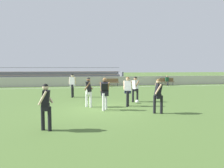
{
  "coord_description": "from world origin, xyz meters",
  "views": [
    {
      "loc": [
        -1.46,
        -11.11,
        2.19
      ],
      "look_at": [
        1.18,
        3.27,
        1.06
      ],
      "focal_mm": 34.58,
      "sensor_mm": 36.0,
      "label": 1
    }
  ],
  "objects_px": {
    "bench_near_bin": "(111,82)",
    "player_dark_deep_cover": "(46,103)",
    "player_white_on_ball": "(72,83)",
    "player_dark_dropping_back": "(89,90)",
    "player_dark_wide_right": "(158,93)",
    "player_dark_overlapping": "(105,91)",
    "bench_near_wall_gap": "(167,81)",
    "bleacher_stand": "(53,78)",
    "player_white_challenging": "(135,87)",
    "spectator_seated": "(167,80)",
    "player_white_pressing_high": "(128,89)",
    "soccer_ball": "(137,102)"
  },
  "relations": [
    {
      "from": "player_white_on_ball",
      "to": "player_dark_wide_right",
      "type": "bearing_deg",
      "value": -58.27
    },
    {
      "from": "bleacher_stand",
      "to": "soccer_ball",
      "type": "xyz_separation_m",
      "value": [
        6.23,
        -15.22,
        -0.8
      ]
    },
    {
      "from": "bleacher_stand",
      "to": "spectator_seated",
      "type": "xyz_separation_m",
      "value": [
        13.66,
        -3.33,
        -0.21
      ]
    },
    {
      "from": "player_white_challenging",
      "to": "player_white_on_ball",
      "type": "xyz_separation_m",
      "value": [
        -3.93,
        2.9,
        0.07
      ]
    },
    {
      "from": "bench_near_bin",
      "to": "player_dark_overlapping",
      "type": "bearing_deg",
      "value": -101.4
    },
    {
      "from": "player_white_challenging",
      "to": "player_white_pressing_high",
      "type": "distance_m",
      "value": 1.7
    },
    {
      "from": "player_white_on_ball",
      "to": "player_dark_dropping_back",
      "type": "bearing_deg",
      "value": -78.22
    },
    {
      "from": "spectator_seated",
      "to": "soccer_ball",
      "type": "distance_m",
      "value": 14.03
    },
    {
      "from": "bench_near_bin",
      "to": "player_dark_dropping_back",
      "type": "xyz_separation_m",
      "value": [
        -3.52,
        -12.71,
        0.43
      ]
    },
    {
      "from": "spectator_seated",
      "to": "bench_near_bin",
      "type": "bearing_deg",
      "value": 179.04
    },
    {
      "from": "bleacher_stand",
      "to": "player_dark_dropping_back",
      "type": "bearing_deg",
      "value": -78.54
    },
    {
      "from": "player_dark_deep_cover",
      "to": "player_dark_overlapping",
      "type": "distance_m",
      "value": 4.04
    },
    {
      "from": "bleacher_stand",
      "to": "bench_near_wall_gap",
      "type": "xyz_separation_m",
      "value": [
        13.66,
        -3.22,
        -0.36
      ]
    },
    {
      "from": "bench_near_bin",
      "to": "player_white_on_ball",
      "type": "xyz_separation_m",
      "value": [
        -4.39,
        -8.52,
        0.48
      ]
    },
    {
      "from": "bleacher_stand",
      "to": "player_white_challenging",
      "type": "xyz_separation_m",
      "value": [
        6.28,
        -14.64,
        0.04
      ]
    },
    {
      "from": "bench_near_bin",
      "to": "player_dark_deep_cover",
      "type": "xyz_separation_m",
      "value": [
        -5.3,
        -16.91,
        0.42
      ]
    },
    {
      "from": "player_white_pressing_high",
      "to": "player_dark_overlapping",
      "type": "distance_m",
      "value": 1.68
    },
    {
      "from": "player_white_on_ball",
      "to": "player_dark_overlapping",
      "type": "bearing_deg",
      "value": -72.81
    },
    {
      "from": "player_dark_dropping_back",
      "to": "player_dark_wide_right",
      "type": "bearing_deg",
      "value": -36.04
    },
    {
      "from": "bench_near_bin",
      "to": "spectator_seated",
      "type": "relative_size",
      "value": 1.49
    },
    {
      "from": "bench_near_wall_gap",
      "to": "player_white_on_ball",
      "type": "height_order",
      "value": "player_white_on_ball"
    },
    {
      "from": "spectator_seated",
      "to": "player_white_pressing_high",
      "type": "height_order",
      "value": "player_white_pressing_high"
    },
    {
      "from": "player_white_on_ball",
      "to": "player_dark_dropping_back",
      "type": "height_order",
      "value": "player_white_on_ball"
    },
    {
      "from": "player_white_on_ball",
      "to": "player_dark_overlapping",
      "type": "xyz_separation_m",
      "value": [
        1.62,
        -5.23,
        -0.03
      ]
    },
    {
      "from": "player_dark_deep_cover",
      "to": "soccer_ball",
      "type": "height_order",
      "value": "player_dark_deep_cover"
    },
    {
      "from": "spectator_seated",
      "to": "bleacher_stand",
      "type": "bearing_deg",
      "value": 166.28
    },
    {
      "from": "player_white_challenging",
      "to": "player_white_on_ball",
      "type": "distance_m",
      "value": 4.88
    },
    {
      "from": "player_white_challenging",
      "to": "bench_near_bin",
      "type": "bearing_deg",
      "value": 87.66
    },
    {
      "from": "player_white_challenging",
      "to": "soccer_ball",
      "type": "xyz_separation_m",
      "value": [
        -0.05,
        -0.59,
        -0.84
      ]
    },
    {
      "from": "player_dark_wide_right",
      "to": "player_dark_overlapping",
      "type": "relative_size",
      "value": 0.99
    },
    {
      "from": "player_white_challenging",
      "to": "player_white_on_ball",
      "type": "relative_size",
      "value": 0.94
    },
    {
      "from": "bench_near_bin",
      "to": "player_dark_overlapping",
      "type": "xyz_separation_m",
      "value": [
        -2.77,
        -13.76,
        0.45
      ]
    },
    {
      "from": "bench_near_wall_gap",
      "to": "player_dark_dropping_back",
      "type": "distance_m",
      "value": 16.45
    },
    {
      "from": "player_dark_dropping_back",
      "to": "player_dark_wide_right",
      "type": "relative_size",
      "value": 1.0
    },
    {
      "from": "player_white_on_ball",
      "to": "player_dark_wide_right",
      "type": "xyz_separation_m",
      "value": [
        3.99,
        -6.46,
        -0.04
      ]
    },
    {
      "from": "player_white_challenging",
      "to": "player_dark_deep_cover",
      "type": "relative_size",
      "value": 0.99
    },
    {
      "from": "soccer_ball",
      "to": "spectator_seated",
      "type": "bearing_deg",
      "value": 58.0
    },
    {
      "from": "player_white_challenging",
      "to": "soccer_ball",
      "type": "bearing_deg",
      "value": -95.28
    },
    {
      "from": "player_white_pressing_high",
      "to": "player_white_on_ball",
      "type": "distance_m",
      "value": 5.32
    },
    {
      "from": "bench_near_bin",
      "to": "player_dark_dropping_back",
      "type": "bearing_deg",
      "value": -105.47
    },
    {
      "from": "bench_near_bin",
      "to": "player_white_pressing_high",
      "type": "bearing_deg",
      "value": -95.94
    },
    {
      "from": "spectator_seated",
      "to": "player_white_on_ball",
      "type": "height_order",
      "value": "player_white_on_ball"
    },
    {
      "from": "soccer_ball",
      "to": "player_dark_deep_cover",
      "type": "bearing_deg",
      "value": -134.25
    },
    {
      "from": "bench_near_wall_gap",
      "to": "player_white_challenging",
      "type": "distance_m",
      "value": 13.6
    },
    {
      "from": "bench_near_wall_gap",
      "to": "player_dark_overlapping",
      "type": "bearing_deg",
      "value": -125.15
    },
    {
      "from": "bench_near_bin",
      "to": "player_white_pressing_high",
      "type": "xyz_separation_m",
      "value": [
        -1.34,
        -12.88,
        0.45
      ]
    },
    {
      "from": "bleacher_stand",
      "to": "bench_near_bin",
      "type": "distance_m",
      "value": 7.49
    },
    {
      "from": "player_dark_wide_right",
      "to": "player_white_challenging",
      "type": "bearing_deg",
      "value": 91.09
    },
    {
      "from": "player_dark_wide_right",
      "to": "player_dark_dropping_back",
      "type": "bearing_deg",
      "value": 143.96
    },
    {
      "from": "bench_near_wall_gap",
      "to": "player_white_pressing_high",
      "type": "bearing_deg",
      "value": -122.64
    }
  ]
}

